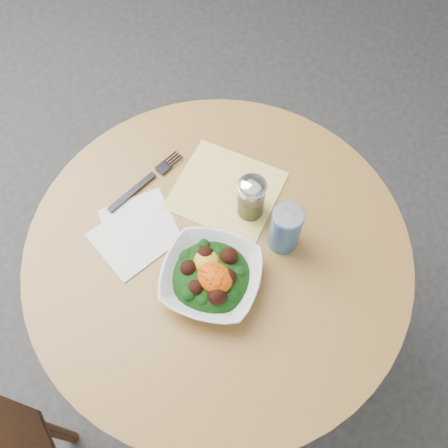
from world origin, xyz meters
name	(u,v)px	position (x,y,z in m)	size (l,w,h in m)	color
ground	(220,335)	(0.00, 0.00, 0.00)	(6.00, 6.00, 0.00)	#2C2C2E
table	(219,280)	(0.00, 0.00, 0.55)	(0.90, 0.90, 0.75)	black
cloth_napkin	(226,190)	(-0.08, 0.14, 0.75)	(0.24, 0.22, 0.00)	yellow
paper_napkins	(136,232)	(-0.18, -0.08, 0.75)	(0.21, 0.24, 0.00)	white
salad_bowl	(211,276)	(0.04, -0.07, 0.78)	(0.28, 0.28, 0.08)	white
fork	(148,180)	(-0.25, 0.04, 0.76)	(0.05, 0.23, 0.00)	black
spice_shaker	(251,197)	(0.00, 0.13, 0.81)	(0.07, 0.07, 0.12)	silver
beverage_can	(285,229)	(0.11, 0.11, 0.82)	(0.07, 0.07, 0.13)	navy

